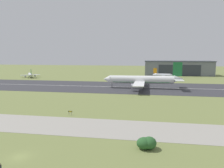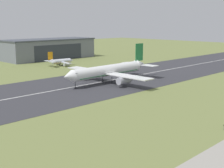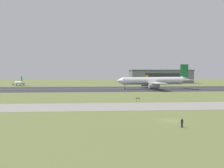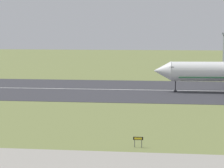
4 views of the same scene
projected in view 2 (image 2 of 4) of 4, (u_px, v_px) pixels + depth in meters
ground_plane at (167, 114)px, 96.85m from camera, size 679.76×679.76×0.00m
runway_strip at (65, 89)px, 133.48m from camera, size 439.76×53.55×0.06m
runway_centreline at (65, 89)px, 133.48m from camera, size 395.79×0.70×0.01m
hangar_building at (50, 49)px, 240.76m from camera, size 71.20×25.74×15.33m
airplane_landing at (108, 71)px, 146.16m from camera, size 52.31×51.14×17.27m
airplane_parked_centre at (61, 61)px, 201.73m from camera, size 19.22×22.52×9.59m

